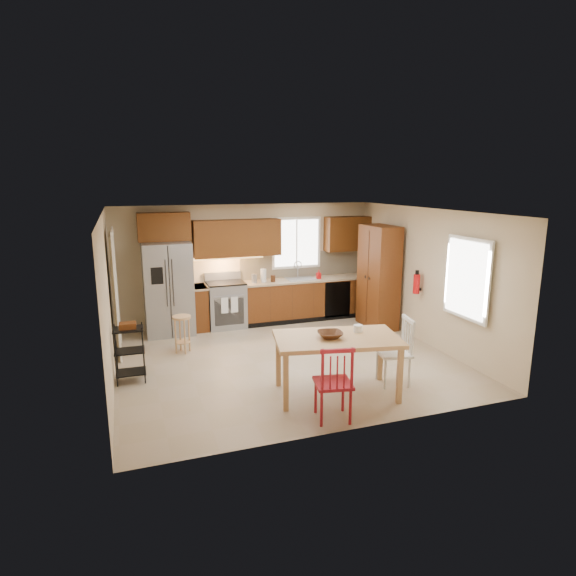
% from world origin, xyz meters
% --- Properties ---
extents(floor, '(5.50, 5.50, 0.00)m').
position_xyz_m(floor, '(0.00, 0.00, 0.00)').
color(floor, tan).
rests_on(floor, ground).
extents(ceiling, '(5.50, 5.00, 0.02)m').
position_xyz_m(ceiling, '(0.00, 0.00, 2.50)').
color(ceiling, silver).
rests_on(ceiling, ground).
extents(wall_back, '(5.50, 0.02, 2.50)m').
position_xyz_m(wall_back, '(0.00, 2.50, 1.25)').
color(wall_back, '#CCB793').
rests_on(wall_back, ground).
extents(wall_front, '(5.50, 0.02, 2.50)m').
position_xyz_m(wall_front, '(0.00, -2.50, 1.25)').
color(wall_front, '#CCB793').
rests_on(wall_front, ground).
extents(wall_left, '(0.02, 5.00, 2.50)m').
position_xyz_m(wall_left, '(-2.75, 0.00, 1.25)').
color(wall_left, '#CCB793').
rests_on(wall_left, ground).
extents(wall_right, '(0.02, 5.00, 2.50)m').
position_xyz_m(wall_right, '(2.75, 0.00, 1.25)').
color(wall_right, '#CCB793').
rests_on(wall_right, ground).
extents(refrigerator, '(0.92, 0.75, 1.82)m').
position_xyz_m(refrigerator, '(-1.70, 2.12, 0.91)').
color(refrigerator, gray).
rests_on(refrigerator, floor).
extents(range_stove, '(0.76, 0.63, 0.92)m').
position_xyz_m(range_stove, '(-0.55, 2.19, 0.46)').
color(range_stove, gray).
rests_on(range_stove, floor).
extents(base_cabinet_narrow, '(0.30, 0.60, 0.90)m').
position_xyz_m(base_cabinet_narrow, '(-1.10, 2.20, 0.45)').
color(base_cabinet_narrow, '#602D11').
rests_on(base_cabinet_narrow, floor).
extents(base_cabinet_run, '(2.92, 0.60, 0.90)m').
position_xyz_m(base_cabinet_run, '(1.29, 2.20, 0.45)').
color(base_cabinet_run, '#602D11').
rests_on(base_cabinet_run, floor).
extents(dishwasher, '(0.60, 0.02, 0.78)m').
position_xyz_m(dishwasher, '(1.85, 1.91, 0.45)').
color(dishwasher, black).
rests_on(dishwasher, floor).
extents(backsplash, '(2.92, 0.03, 0.55)m').
position_xyz_m(backsplash, '(1.29, 2.48, 1.18)').
color(backsplash, beige).
rests_on(backsplash, wall_back).
extents(upper_over_fridge, '(1.00, 0.35, 0.55)m').
position_xyz_m(upper_over_fridge, '(-1.70, 2.33, 2.10)').
color(upper_over_fridge, '#572E0E').
rests_on(upper_over_fridge, wall_back).
extents(upper_left_block, '(1.80, 0.35, 0.75)m').
position_xyz_m(upper_left_block, '(-0.25, 2.33, 1.83)').
color(upper_left_block, '#572E0E').
rests_on(upper_left_block, wall_back).
extents(upper_right_block, '(1.00, 0.35, 0.75)m').
position_xyz_m(upper_right_block, '(2.25, 2.33, 1.83)').
color(upper_right_block, '#572E0E').
rests_on(upper_right_block, wall_back).
extents(window_back, '(1.12, 0.04, 1.12)m').
position_xyz_m(window_back, '(1.10, 2.48, 1.65)').
color(window_back, white).
rests_on(window_back, wall_back).
extents(sink, '(0.62, 0.46, 0.16)m').
position_xyz_m(sink, '(1.10, 2.20, 0.86)').
color(sink, gray).
rests_on(sink, base_cabinet_run).
extents(undercab_glow, '(1.60, 0.30, 0.01)m').
position_xyz_m(undercab_glow, '(-0.55, 2.30, 1.43)').
color(undercab_glow, '#FFBF66').
rests_on(undercab_glow, wall_back).
extents(soap_bottle, '(0.09, 0.09, 0.19)m').
position_xyz_m(soap_bottle, '(1.48, 2.10, 1.00)').
color(soap_bottle, red).
rests_on(soap_bottle, base_cabinet_run).
extents(paper_towel, '(0.12, 0.12, 0.28)m').
position_xyz_m(paper_towel, '(0.25, 2.15, 1.04)').
color(paper_towel, silver).
rests_on(paper_towel, base_cabinet_run).
extents(canister_steel, '(0.11, 0.11, 0.18)m').
position_xyz_m(canister_steel, '(0.05, 2.15, 0.99)').
color(canister_steel, gray).
rests_on(canister_steel, base_cabinet_run).
extents(canister_wood, '(0.10, 0.10, 0.14)m').
position_xyz_m(canister_wood, '(0.45, 2.12, 0.97)').
color(canister_wood, '#462612').
rests_on(canister_wood, base_cabinet_run).
extents(pantry, '(0.50, 0.95, 2.10)m').
position_xyz_m(pantry, '(2.43, 1.20, 1.05)').
color(pantry, '#602D11').
rests_on(pantry, floor).
extents(fire_extinguisher, '(0.12, 0.12, 0.36)m').
position_xyz_m(fire_extinguisher, '(2.63, 0.15, 1.10)').
color(fire_extinguisher, red).
rests_on(fire_extinguisher, wall_right).
extents(window_right, '(0.04, 1.02, 1.32)m').
position_xyz_m(window_right, '(2.68, -1.15, 1.45)').
color(window_right, white).
rests_on(window_right, wall_right).
extents(doorway, '(0.04, 0.95, 2.10)m').
position_xyz_m(doorway, '(-2.67, 1.30, 1.05)').
color(doorway, '#8C7A59').
rests_on(doorway, wall_left).
extents(dining_table, '(1.87, 1.28, 0.84)m').
position_xyz_m(dining_table, '(0.25, -1.51, 0.42)').
color(dining_table, tan).
rests_on(dining_table, floor).
extents(chair_red, '(0.55, 0.55, 1.01)m').
position_xyz_m(chair_red, '(-0.10, -2.16, 0.51)').
color(chair_red, '#A41924').
rests_on(chair_red, floor).
extents(chair_white, '(0.55, 0.55, 1.01)m').
position_xyz_m(chair_white, '(1.20, -1.46, 0.51)').
color(chair_white, silver).
rests_on(chair_white, floor).
extents(table_bowl, '(0.41, 0.41, 0.09)m').
position_xyz_m(table_bowl, '(0.14, -1.51, 0.85)').
color(table_bowl, '#462612').
rests_on(table_bowl, dining_table).
extents(table_jar, '(0.16, 0.16, 0.16)m').
position_xyz_m(table_jar, '(0.63, -1.41, 0.88)').
color(table_jar, silver).
rests_on(table_jar, dining_table).
extents(bar_stool, '(0.38, 0.38, 0.67)m').
position_xyz_m(bar_stool, '(-1.60, 0.93, 0.33)').
color(bar_stool, tan).
rests_on(bar_stool, floor).
extents(utility_cart, '(0.45, 0.36, 0.87)m').
position_xyz_m(utility_cart, '(-2.50, -0.09, 0.44)').
color(utility_cart, black).
rests_on(utility_cart, floor).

